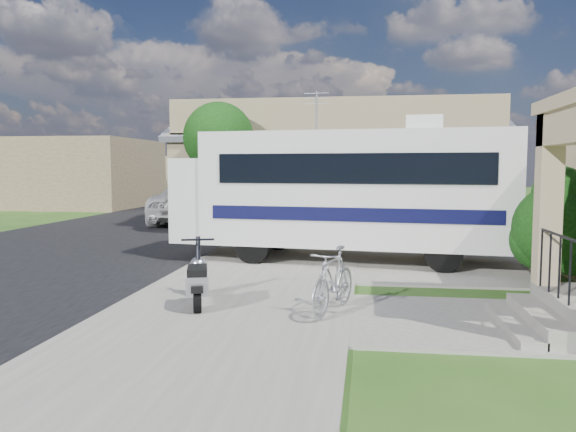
# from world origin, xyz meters

# --- Properties ---
(ground) EXTENTS (120.00, 120.00, 0.00)m
(ground) POSITION_xyz_m (0.00, 0.00, 0.00)
(ground) COLOR #204312
(street_slab) EXTENTS (9.00, 80.00, 0.02)m
(street_slab) POSITION_xyz_m (-7.50, 10.00, 0.01)
(street_slab) COLOR black
(street_slab) RESTS_ON ground
(sidewalk_slab) EXTENTS (4.00, 80.00, 0.06)m
(sidewalk_slab) POSITION_xyz_m (-1.00, 10.00, 0.03)
(sidewalk_slab) COLOR slate
(sidewalk_slab) RESTS_ON ground
(driveway_slab) EXTENTS (7.00, 6.00, 0.05)m
(driveway_slab) POSITION_xyz_m (1.50, 4.50, 0.03)
(driveway_slab) COLOR slate
(driveway_slab) RESTS_ON ground
(walk_slab) EXTENTS (4.00, 3.00, 0.05)m
(walk_slab) POSITION_xyz_m (3.00, -1.00, 0.03)
(walk_slab) COLOR slate
(walk_slab) RESTS_ON ground
(warehouse) EXTENTS (12.50, 8.40, 5.04)m
(warehouse) POSITION_xyz_m (0.00, 13.97, 1.99)
(warehouse) COLOR #877654
(warehouse) RESTS_ON ground
(distant_bldg_far) EXTENTS (10.00, 8.00, 4.00)m
(distant_bldg_far) POSITION_xyz_m (-17.00, 22.00, 2.00)
(distant_bldg_far) COLOR brown
(distant_bldg_far) RESTS_ON ground
(distant_bldg_near) EXTENTS (8.00, 7.00, 3.20)m
(distant_bldg_near) POSITION_xyz_m (-15.00, 34.00, 1.60)
(distant_bldg_near) COLOR #877654
(distant_bldg_near) RESTS_ON ground
(street_tree_a) EXTENTS (2.44, 2.40, 4.58)m
(street_tree_a) POSITION_xyz_m (-3.70, 9.05, 3.25)
(street_tree_a) COLOR #311E16
(street_tree_a) RESTS_ON ground
(street_tree_b) EXTENTS (2.44, 2.40, 4.73)m
(street_tree_b) POSITION_xyz_m (-3.70, 19.05, 3.39)
(street_tree_b) COLOR #311E16
(street_tree_b) RESTS_ON ground
(street_tree_c) EXTENTS (2.44, 2.40, 4.42)m
(street_tree_c) POSITION_xyz_m (-3.70, 28.05, 3.10)
(street_tree_c) COLOR #311E16
(street_tree_c) RESTS_ON ground
(motorhome) EXTENTS (8.47, 3.48, 4.22)m
(motorhome) POSITION_xyz_m (0.67, 4.43, 1.81)
(motorhome) COLOR silver
(motorhome) RESTS_ON ground
(shrub) EXTENTS (1.95, 1.86, 2.40)m
(shrub) POSITION_xyz_m (5.06, 2.14, 1.23)
(shrub) COLOR #311E16
(shrub) RESTS_ON ground
(scooter) EXTENTS (0.78, 1.62, 1.08)m
(scooter) POSITION_xyz_m (-1.56, -0.74, 0.48)
(scooter) COLOR black
(scooter) RESTS_ON ground
(bicycle) EXTENTS (0.99, 1.80, 1.04)m
(bicycle) POSITION_xyz_m (0.70, -0.86, 0.52)
(bicycle) COLOR #A1A1A8
(bicycle) RESTS_ON ground
(pickup_truck) EXTENTS (3.71, 6.31, 1.65)m
(pickup_truck) POSITION_xyz_m (-6.28, 13.39, 0.82)
(pickup_truck) COLOR silver
(pickup_truck) RESTS_ON ground
(van) EXTENTS (2.49, 5.85, 1.68)m
(van) POSITION_xyz_m (-6.55, 19.70, 0.84)
(van) COLOR silver
(van) RESTS_ON ground
(garden_hose) EXTENTS (0.36, 0.36, 0.16)m
(garden_hose) POSITION_xyz_m (3.83, -0.19, 0.08)
(garden_hose) COLOR #156C19
(garden_hose) RESTS_ON ground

